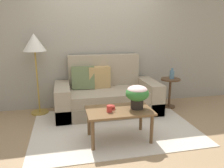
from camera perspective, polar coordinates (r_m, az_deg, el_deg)
ground_plane at (r=3.74m, az=0.79°, el=-11.56°), size 14.00×14.00×0.00m
wall_back at (r=4.71m, az=-3.02°, el=10.54°), size 6.40×0.12×2.65m
area_rug at (r=3.83m, az=0.43°, el=-10.84°), size 2.64×1.91×0.01m
couch at (r=4.41m, az=-1.45°, el=-2.95°), size 1.99×0.93×1.09m
coffee_table at (r=3.28m, az=1.84°, el=-7.62°), size 0.95×0.56×0.47m
side_table at (r=4.76m, az=14.60°, el=-0.90°), size 0.39×0.39×0.61m
floor_lamp at (r=4.35m, az=-19.18°, el=8.86°), size 0.42×0.42×1.53m
potted_plant at (r=3.25m, az=6.46°, el=-2.50°), size 0.34×0.34×0.34m
coffee_mug at (r=3.16m, az=-0.60°, el=-6.31°), size 0.12×0.08×0.09m
snack_bowl at (r=3.27m, az=-0.16°, el=-5.80°), size 0.12×0.12×0.06m
table_vase at (r=4.70m, az=15.06°, el=2.38°), size 0.09×0.09×0.22m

